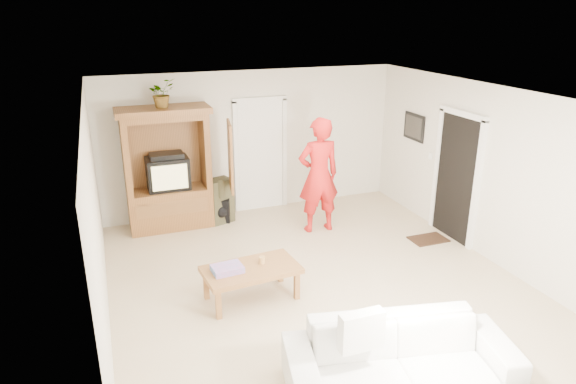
{
  "coord_description": "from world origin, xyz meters",
  "views": [
    {
      "loc": [
        -2.57,
        -5.84,
        3.61
      ],
      "look_at": [
        -0.18,
        0.6,
        1.15
      ],
      "focal_mm": 32.0,
      "sensor_mm": 36.0,
      "label": 1
    }
  ],
  "objects_px": {
    "man": "(319,175)",
    "sofa": "(400,358)",
    "armoire": "(169,177)",
    "coffee_table": "(251,272)"
  },
  "relations": [
    {
      "from": "armoire",
      "to": "sofa",
      "type": "bearing_deg",
      "value": -72.72
    },
    {
      "from": "armoire",
      "to": "man",
      "type": "xyz_separation_m",
      "value": [
        2.32,
        -1.04,
        0.08
      ]
    },
    {
      "from": "armoire",
      "to": "sofa",
      "type": "height_order",
      "value": "armoire"
    },
    {
      "from": "armoire",
      "to": "man",
      "type": "bearing_deg",
      "value": -24.04
    },
    {
      "from": "sofa",
      "to": "coffee_table",
      "type": "height_order",
      "value": "sofa"
    },
    {
      "from": "coffee_table",
      "to": "sofa",
      "type": "bearing_deg",
      "value": -71.66
    },
    {
      "from": "armoire",
      "to": "man",
      "type": "distance_m",
      "value": 2.54
    },
    {
      "from": "man",
      "to": "coffee_table",
      "type": "relative_size",
      "value": 1.54
    },
    {
      "from": "man",
      "to": "sofa",
      "type": "xyz_separation_m",
      "value": [
        -0.79,
        -3.88,
        -0.65
      ]
    },
    {
      "from": "man",
      "to": "sofa",
      "type": "bearing_deg",
      "value": 79.63
    }
  ]
}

